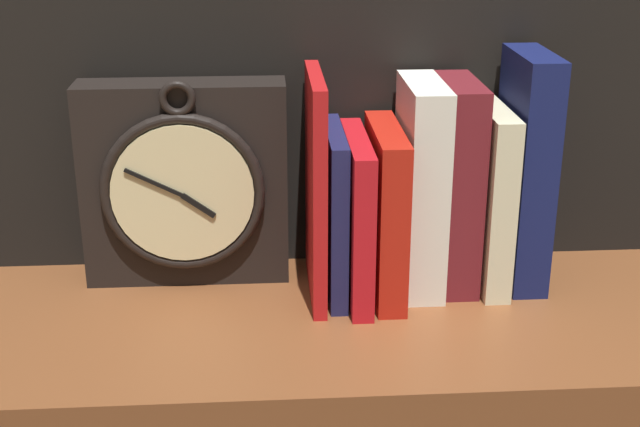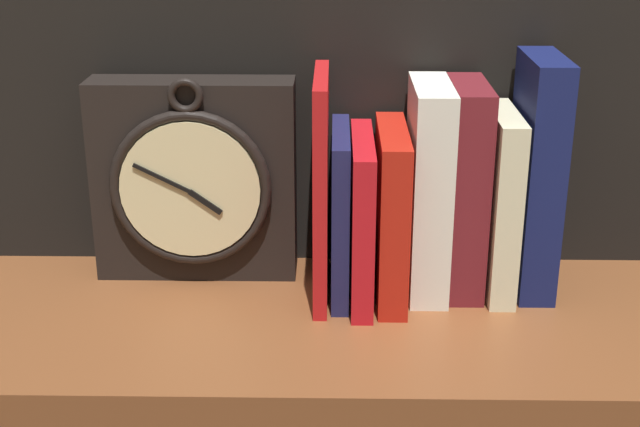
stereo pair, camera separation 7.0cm
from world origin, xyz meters
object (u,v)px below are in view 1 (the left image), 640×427
at_px(book_slot5_maroon, 456,184).
at_px(book_slot2_red, 356,216).
at_px(clock, 185,184).
at_px(book_slot1_navy, 335,212).
at_px(book_slot7_navy, 525,170).
at_px(book_slot6_cream, 490,197).
at_px(book_slot4_white, 421,186).
at_px(book_slot0_red, 320,187).
at_px(book_slot3_red, 385,211).

bearing_deg(book_slot5_maroon, book_slot2_red, -169.25).
distance_m(clock, book_slot5_maroon, 0.30).
relative_size(clock, book_slot1_navy, 1.30).
xyz_separation_m(clock, book_slot7_navy, (0.37, -0.02, 0.02)).
xyz_separation_m(book_slot6_cream, book_slot7_navy, (0.04, 0.01, 0.03)).
xyz_separation_m(book_slot1_navy, book_slot4_white, (0.09, 0.01, 0.02)).
bearing_deg(clock, book_slot5_maroon, -4.86).
xyz_separation_m(clock, book_slot2_red, (0.18, -0.05, -0.03)).
relative_size(clock, book_slot4_white, 1.02).
distance_m(book_slot5_maroon, book_slot6_cream, 0.04).
relative_size(book_slot4_white, book_slot7_navy, 0.89).
height_order(clock, book_slot6_cream, clock).
xyz_separation_m(clock, book_slot6_cream, (0.33, -0.03, -0.01)).
distance_m(book_slot2_red, book_slot4_white, 0.08).
bearing_deg(book_slot2_red, book_slot7_navy, 6.62).
bearing_deg(book_slot4_white, book_slot5_maroon, 6.30).
distance_m(book_slot0_red, book_slot3_red, 0.08).
xyz_separation_m(clock, book_slot3_red, (0.22, -0.04, -0.02)).
relative_size(clock, book_slot3_red, 1.28).
relative_size(book_slot3_red, book_slot6_cream, 0.92).
xyz_separation_m(book_slot1_navy, book_slot6_cream, (0.17, 0.01, 0.01)).
xyz_separation_m(clock, book_slot0_red, (0.15, -0.04, 0.01)).
distance_m(book_slot0_red, book_slot2_red, 0.05).
bearing_deg(book_slot0_red, book_slot5_maroon, 6.33).
height_order(book_slot1_navy, book_slot4_white, book_slot4_white).
bearing_deg(book_slot0_red, clock, 163.94).
bearing_deg(book_slot1_navy, book_slot0_red, -164.67).
relative_size(book_slot4_white, book_slot5_maroon, 1.00).
height_order(book_slot4_white, book_slot6_cream, book_slot4_white).
bearing_deg(book_slot1_navy, book_slot2_red, -21.46).
bearing_deg(book_slot7_navy, clock, 176.19).
relative_size(book_slot1_navy, book_slot6_cream, 0.90).
bearing_deg(book_slot3_red, clock, 168.82).
relative_size(book_slot0_red, book_slot7_navy, 0.94).
height_order(book_slot1_navy, book_slot3_red, book_slot3_red).
height_order(book_slot5_maroon, book_slot7_navy, book_slot7_navy).
bearing_deg(book_slot5_maroon, book_slot3_red, -167.60).
height_order(book_slot6_cream, book_slot7_navy, book_slot7_navy).
relative_size(clock, book_slot5_maroon, 1.03).
xyz_separation_m(book_slot1_navy, book_slot5_maroon, (0.13, 0.01, 0.02)).
relative_size(book_slot3_red, book_slot4_white, 0.80).
height_order(book_slot1_navy, book_slot7_navy, book_slot7_navy).
height_order(book_slot0_red, book_slot1_navy, book_slot0_red).
bearing_deg(book_slot3_red, book_slot7_navy, 6.64).
xyz_separation_m(book_slot5_maroon, book_slot6_cream, (0.04, -0.00, -0.01)).
bearing_deg(book_slot2_red, book_slot4_white, 13.20).
xyz_separation_m(book_slot2_red, book_slot7_navy, (0.19, 0.02, 0.04)).
bearing_deg(book_slot1_navy, book_slot3_red, -5.65).
xyz_separation_m(book_slot0_red, book_slot7_navy, (0.23, 0.02, 0.01)).
height_order(clock, book_slot2_red, clock).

